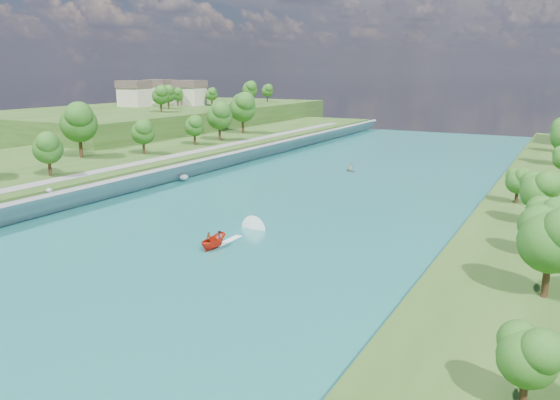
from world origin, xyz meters
The scene contains 12 objects.
ground centered at (0.00, 0.00, 0.00)m, with size 260.00×260.00×0.00m, color #2D5119.
river_water centered at (0.00, 20.00, 0.05)m, with size 55.00×240.00×0.10m, color #1B656A.
berm_west centered at (-50.00, 20.00, 1.75)m, with size 45.00×240.00×3.50m, color #2D5119.
ridge_west centered at (-82.50, 95.00, 4.50)m, with size 60.00×120.00×9.00m, color #2D5119.
riprap_bank centered at (-25.85, 19.35, 1.80)m, with size 3.65×236.00×4.14m.
riverside_path centered at (-32.50, 20.00, 3.55)m, with size 3.00×200.00×0.10m, color gray.
ridge_houses centered at (-88.67, 100.00, 13.31)m, with size 29.50×29.50×8.40m.
trees_west centered at (-43.26, 16.50, 9.07)m, with size 17.52×149.99×13.19m.
trees_east centered at (37.39, 28.56, 6.19)m, with size 18.70×145.16×11.33m.
trees_ridge centered at (-68.16, 100.43, 13.20)m, with size 20.21×65.62×9.45m.
motorboat centered at (2.95, 2.58, 0.81)m, with size 3.60×18.95×1.99m.
raft centered at (-1.41, 55.83, 0.48)m, with size 3.26×3.11×1.72m.
Camera 1 is at (38.84, -48.47, 20.17)m, focal length 35.00 mm.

